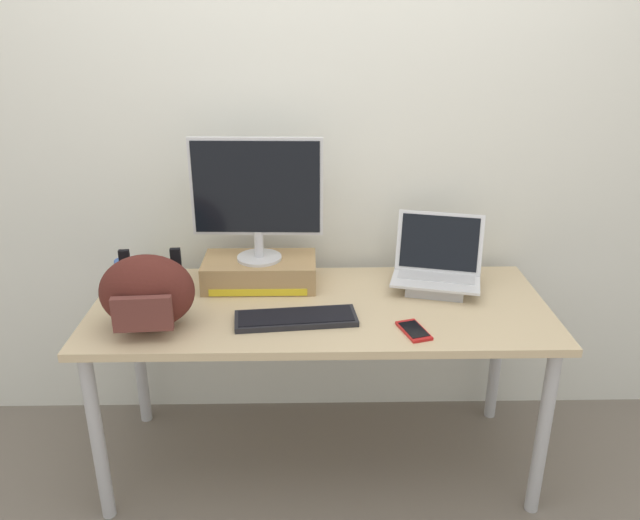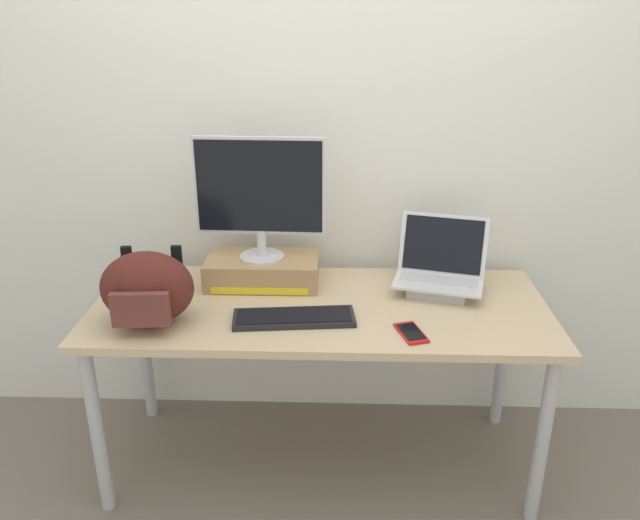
% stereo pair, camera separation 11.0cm
% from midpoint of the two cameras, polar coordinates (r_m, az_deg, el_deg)
% --- Properties ---
extents(ground_plane, '(20.00, 20.00, 0.00)m').
position_cam_midpoint_polar(ground_plane, '(2.76, 1.19, -17.69)').
color(ground_plane, '#70665B').
extents(back_wall, '(7.00, 0.10, 2.60)m').
position_cam_midpoint_polar(back_wall, '(2.62, 1.57, 11.81)').
color(back_wall, silver).
rests_on(back_wall, ground).
extents(desk, '(1.71, 0.71, 0.73)m').
position_cam_midpoint_polar(desk, '(2.40, 1.32, -5.63)').
color(desk, tan).
rests_on(desk, ground).
extents(toner_box_yellow, '(0.45, 0.25, 0.11)m').
position_cam_midpoint_polar(toner_box_yellow, '(2.52, -4.01, -0.97)').
color(toner_box_yellow, '#A88456').
rests_on(toner_box_yellow, desk).
extents(desktop_monitor, '(0.51, 0.18, 0.49)m').
position_cam_midpoint_polar(desktop_monitor, '(2.42, -4.22, 6.02)').
color(desktop_monitor, silver).
rests_on(desktop_monitor, toner_box_yellow).
extents(open_laptop, '(0.39, 0.32, 0.28)m').
position_cam_midpoint_polar(open_laptop, '(2.51, 12.04, -1.53)').
color(open_laptop, '#ADADB2').
rests_on(open_laptop, desk).
extents(external_keyboard, '(0.45, 0.19, 0.02)m').
position_cam_midpoint_polar(external_keyboard, '(2.24, -0.98, -5.29)').
color(external_keyboard, black).
rests_on(external_keyboard, desk).
extents(messenger_backpack, '(0.34, 0.26, 0.27)m').
position_cam_midpoint_polar(messenger_backpack, '(2.24, -14.13, -2.55)').
color(messenger_backpack, '#4C1E19').
rests_on(messenger_backpack, desk).
extents(coffee_mug, '(0.13, 0.08, 0.09)m').
position_cam_midpoint_polar(coffee_mug, '(2.67, -15.59, -0.62)').
color(coffee_mug, '#2D4C93').
rests_on(coffee_mug, desk).
extents(cell_phone, '(0.11, 0.16, 0.01)m').
position_cam_midpoint_polar(cell_phone, '(2.18, 9.73, -6.57)').
color(cell_phone, red).
rests_on(cell_phone, desk).
extents(plush_toy, '(0.11, 0.11, 0.11)m').
position_cam_midpoint_polar(plush_toy, '(2.47, -13.13, -1.97)').
color(plush_toy, '#56B256').
rests_on(plush_toy, desk).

